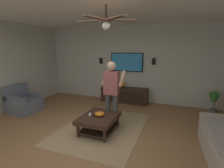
{
  "coord_description": "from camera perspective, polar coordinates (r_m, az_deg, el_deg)",
  "views": [
    {
      "loc": [
        -2.96,
        -1.71,
        1.93
      ],
      "look_at": [
        0.99,
        -0.19,
        1.08
      ],
      "focal_mm": 27.7,
      "sensor_mm": 36.0,
      "label": 1
    }
  ],
  "objects": [
    {
      "name": "area_rug",
      "position": [
        4.46,
        -3.1,
        -14.19
      ],
      "size": [
        2.55,
        1.9,
        0.01
      ],
      "primitive_type": "cube",
      "color": "#9E8460",
      "rests_on": "ground"
    },
    {
      "name": "tv",
      "position": [
        6.42,
        4.86,
        7.19
      ],
      "size": [
        0.05,
        1.21,
        0.68
      ],
      "rotation": [
        0.0,
        0.0,
        3.14
      ],
      "color": "black"
    },
    {
      "name": "wall_speaker_left",
      "position": [
        6.23,
        13.58,
        7.23
      ],
      "size": [
        0.06,
        0.12,
        0.22
      ],
      "primitive_type": "cube",
      "color": "black"
    },
    {
      "name": "ground_plane",
      "position": [
        3.93,
        -8.25,
        -18.2
      ],
      "size": [
        7.8,
        7.8,
        0.0
      ],
      "primitive_type": "plane",
      "color": "olive"
    },
    {
      "name": "ceiling_fan",
      "position": [
        3.5,
        -1.94,
        19.88
      ],
      "size": [
        1.18,
        1.17,
        0.46
      ],
      "color": "#4C3828"
    },
    {
      "name": "vase_round",
      "position": [
        6.36,
        3.3,
        -0.13
      ],
      "size": [
        0.22,
        0.22,
        0.22
      ],
      "primitive_type": "sphere",
      "color": "orange",
      "rests_on": "media_console"
    },
    {
      "name": "person_standing",
      "position": [
        4.34,
        -0.09,
        -1.89
      ],
      "size": [
        0.55,
        0.55,
        1.64
      ],
      "rotation": [
        0.0,
        0.0,
        0.05
      ],
      "color": "#3F3F3F",
      "rests_on": "ground"
    },
    {
      "name": "potted_plant_short",
      "position": [
        6.07,
        30.6,
        -4.16
      ],
      "size": [
        0.3,
        0.29,
        0.68
      ],
      "color": "#4C4C51",
      "rests_on": "ground"
    },
    {
      "name": "bowl",
      "position": [
        4.1,
        -4.12,
        -9.8
      ],
      "size": [
        0.22,
        0.22,
        0.1
      ],
      "primitive_type": "ellipsoid",
      "color": "orange",
      "rests_on": "coffee_table"
    },
    {
      "name": "remote_black",
      "position": [
        4.14,
        -5.81,
        -10.17
      ],
      "size": [
        0.16,
        0.08,
        0.02
      ],
      "primitive_type": "cube",
      "rotation": [
        0.0,
        0.0,
        2.86
      ],
      "color": "black",
      "rests_on": "coffee_table"
    },
    {
      "name": "wall_speaker_right",
      "position": [
        6.79,
        -3.64,
        7.66
      ],
      "size": [
        0.06,
        0.12,
        0.22
      ],
      "primitive_type": "cube",
      "color": "black"
    },
    {
      "name": "armchair",
      "position": [
        6.11,
        -27.19,
        -5.57
      ],
      "size": [
        0.85,
        0.86,
        0.82
      ],
      "rotation": [
        0.0,
        0.0,
        -1.63
      ],
      "color": "slate",
      "rests_on": "ground"
    },
    {
      "name": "remote_white",
      "position": [
        4.2,
        -7.32,
        -9.9
      ],
      "size": [
        0.16,
        0.1,
        0.02
      ],
      "primitive_type": "cube",
      "rotation": [
        0.0,
        0.0,
        3.54
      ],
      "color": "white",
      "rests_on": "coffee_table"
    },
    {
      "name": "coffee_table",
      "position": [
        4.17,
        -4.29,
        -11.7
      ],
      "size": [
        1.0,
        0.8,
        0.4
      ],
      "color": "#332116",
      "rests_on": "ground"
    },
    {
      "name": "wall_back_tv",
      "position": [
        6.5,
        5.72,
        6.56
      ],
      "size": [
        0.1,
        6.7,
        2.77
      ],
      "primitive_type": "cube",
      "color": "#B2B7AD",
      "rests_on": "ground"
    },
    {
      "name": "media_console",
      "position": [
        6.39,
        4.08,
        -3.62
      ],
      "size": [
        0.45,
        1.7,
        0.55
      ],
      "rotation": [
        0.0,
        0.0,
        3.14
      ],
      "color": "#332116",
      "rests_on": "ground"
    }
  ]
}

